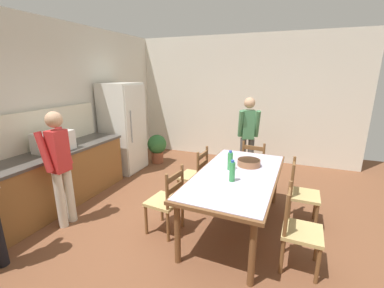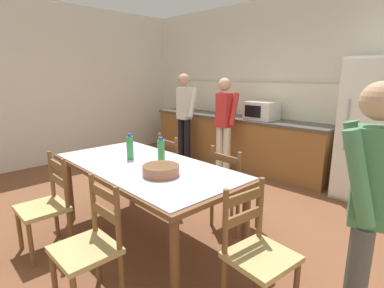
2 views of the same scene
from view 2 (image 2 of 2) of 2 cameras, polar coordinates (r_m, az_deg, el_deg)
name	(u,v)px [view 2 (image 2 of 2)]	position (r m, az deg, el deg)	size (l,w,h in m)	color
ground_plane	(172,214)	(3.69, -3.82, -13.25)	(8.32, 8.32, 0.00)	brown
wall_back	(287,86)	(5.45, 17.71, 10.50)	(6.52, 0.12, 2.90)	silver
wall_left	(53,85)	(6.15, -24.98, 10.14)	(0.12, 5.20, 2.90)	silver
kitchen_counter	(234,140)	(5.61, 8.05, 0.74)	(3.56, 0.66, 0.90)	brown
counter_splashback	(246,99)	(5.75, 10.18, 8.49)	(3.52, 0.03, 0.60)	#EFE8CB
refrigerator	(374,131)	(4.54, 31.32, 2.19)	(0.74, 0.73, 1.86)	silver
microwave	(262,111)	(5.18, 13.11, 6.21)	(0.50, 0.39, 0.30)	white
dining_table	(145,172)	(2.98, -8.95, -5.24)	(2.10, 1.09, 0.78)	brown
bottle_near_centre	(130,147)	(3.13, -11.74, -0.66)	(0.07, 0.07, 0.27)	green
bottle_off_centre	(161,152)	(2.91, -5.89, -1.49)	(0.07, 0.07, 0.27)	green
serving_bowl	(161,169)	(2.62, -5.94, -4.85)	(0.32, 0.32, 0.09)	#9E6642
chair_head_end	(257,253)	(2.23, 12.25, -19.63)	(0.45, 0.47, 0.91)	brown
chair_side_far_left	(177,170)	(3.87, -2.95, -4.91)	(0.46, 0.44, 0.91)	brown
chair_side_near_left	(46,206)	(3.16, -26.01, -10.56)	(0.43, 0.41, 0.91)	brown
chair_side_near_right	(90,246)	(2.37, -18.84, -17.99)	(0.43, 0.41, 0.91)	brown
chair_side_far_right	(233,189)	(3.26, 7.80, -8.55)	(0.44, 0.42, 0.91)	brown
person_at_sink	(184,113)	(5.66, -1.45, 5.91)	(0.42, 0.29, 1.66)	black
person_at_counter	(224,121)	(5.00, 6.12, 4.44)	(0.40, 0.27, 1.59)	silver
person_by_table	(365,204)	(2.03, 30.03, -9.92)	(0.34, 0.45, 1.60)	#4C4C4C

